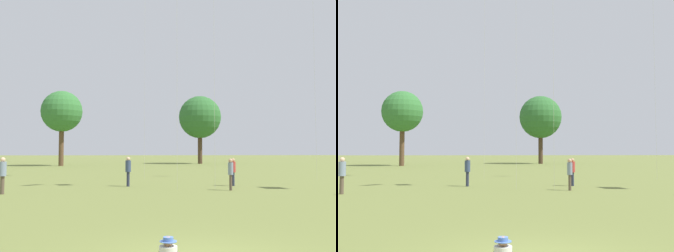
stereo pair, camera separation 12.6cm
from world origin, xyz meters
TOP-DOWN VIEW (x-y plane):
  - person_standing_0 at (-2.06, 16.23)m, footprint 0.40×0.40m
  - person_standing_1 at (4.32, 16.18)m, footprint 0.44×0.44m
  - person_standing_4 at (3.60, 13.56)m, footprint 0.40×0.40m
  - person_standing_5 at (-8.10, 12.40)m, footprint 0.37×0.37m
  - distant_tree_0 at (7.55, 53.81)m, footprint 6.66×6.66m
  - distant_tree_2 at (-12.49, 46.72)m, footprint 5.61×5.61m

SIDE VIEW (x-z plane):
  - person_standing_1 at x=4.32m, z-range 0.17..1.85m
  - person_standing_4 at x=3.60m, z-range 0.19..1.91m
  - person_standing_0 at x=-2.06m, z-range 0.18..1.95m
  - person_standing_5 at x=-8.10m, z-range 0.18..2.01m
  - distant_tree_0 at x=7.55m, z-range 1.96..12.64m
  - distant_tree_2 at x=-12.49m, z-range 2.26..12.52m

